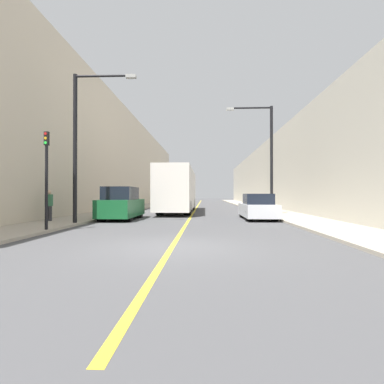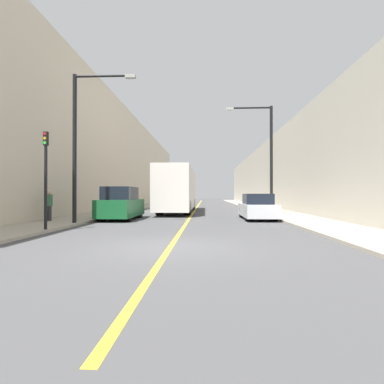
{
  "view_description": "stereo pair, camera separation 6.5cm",
  "coord_description": "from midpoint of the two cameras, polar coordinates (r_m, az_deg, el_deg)",
  "views": [
    {
      "loc": [
        0.95,
        -8.56,
        1.52
      ],
      "look_at": [
        -0.24,
        19.04,
        1.73
      ],
      "focal_mm": 28.0,
      "sensor_mm": 36.0,
      "label": 1
    },
    {
      "loc": [
        1.02,
        -8.56,
        1.52
      ],
      "look_at": [
        -0.24,
        19.04,
        1.73
      ],
      "focal_mm": 28.0,
      "sensor_mm": 36.0,
      "label": 2
    }
  ],
  "objects": [
    {
      "name": "traffic_light",
      "position": [
        13.33,
        -26.11,
        2.76
      ],
      "size": [
        0.16,
        0.18,
        3.92
      ],
      "color": "black",
      "rests_on": "sidewalk_left"
    },
    {
      "name": "sidewalk_right",
      "position": [
        39.0,
        10.79,
        -2.58
      ],
      "size": [
        2.87,
        72.0,
        0.12
      ],
      "primitive_type": "cube",
      "color": "#A89E8C",
      "rests_on": "ground"
    },
    {
      "name": "building_row_left",
      "position": [
        40.33,
        -13.49,
        5.6
      ],
      "size": [
        4.0,
        72.0,
        11.51
      ],
      "primitive_type": "cube",
      "color": "beige",
      "rests_on": "ground"
    },
    {
      "name": "sidewalk_left",
      "position": [
        39.33,
        -8.69,
        -2.56
      ],
      "size": [
        2.87,
        72.0,
        0.12
      ],
      "primitive_type": "cube",
      "color": "#A89E8C",
      "rests_on": "ground"
    },
    {
      "name": "street_lamp_right",
      "position": [
        21.14,
        14.0,
        7.46
      ],
      "size": [
        3.15,
        0.24,
        7.41
      ],
      "color": "black",
      "rests_on": "sidewalk_right"
    },
    {
      "name": "street_lamp_left",
      "position": [
        16.05,
        -20.45,
        9.91
      ],
      "size": [
        3.15,
        0.24,
        7.37
      ],
      "color": "black",
      "rests_on": "sidewalk_left"
    },
    {
      "name": "road_center_line",
      "position": [
        38.61,
        1.01,
        -2.69
      ],
      "size": [
        0.16,
        72.0,
        0.01
      ],
      "primitive_type": "cube",
      "color": "gold",
      "rests_on": "ground"
    },
    {
      "name": "ground_plane",
      "position": [
        8.75,
        -4.09,
        -10.46
      ],
      "size": [
        200.0,
        200.0,
        0.0
      ],
      "primitive_type": "plane",
      "color": "#474749"
    },
    {
      "name": "pedestrian",
      "position": [
        17.62,
        -25.71,
        -2.23
      ],
      "size": [
        0.36,
        0.23,
        1.63
      ],
      "color": "#2D2D33",
      "rests_on": "sidewalk_left"
    },
    {
      "name": "building_row_right",
      "position": [
        39.69,
        15.7,
        2.97
      ],
      "size": [
        4.0,
        72.0,
        7.74
      ],
      "primitive_type": "cube",
      "color": "#B7B2A3",
      "rests_on": "ground"
    },
    {
      "name": "bus",
      "position": [
        25.62,
        -2.68,
        0.45
      ],
      "size": [
        2.52,
        12.69,
        3.57
      ],
      "color": "silver",
      "rests_on": "ground"
    },
    {
      "name": "parked_suv_left",
      "position": [
        18.47,
        -13.4,
        -2.35
      ],
      "size": [
        1.88,
        4.46,
        1.96
      ],
      "color": "#145128",
      "rests_on": "ground"
    },
    {
      "name": "car_right_near",
      "position": [
        18.63,
        12.26,
        -2.96
      ],
      "size": [
        1.8,
        4.56,
        1.56
      ],
      "color": "silver",
      "rests_on": "ground"
    }
  ]
}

